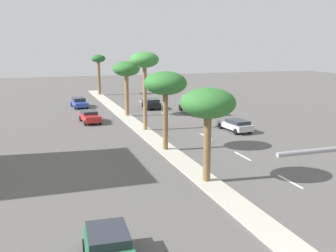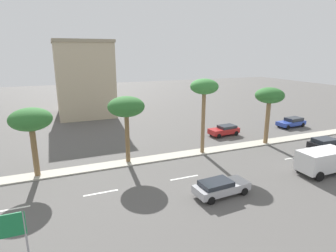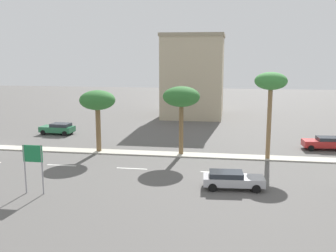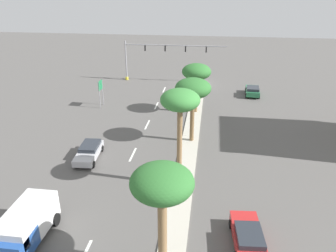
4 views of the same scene
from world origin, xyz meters
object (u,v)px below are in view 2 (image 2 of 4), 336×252
(palm_tree_right, at_px, (270,97))
(directional_road_sign, at_px, (10,233))
(sedan_black_center, at_px, (327,144))
(sedan_red_mid, at_px, (224,130))
(box_truck, at_px, (325,160))
(sedan_silver_front, at_px, (220,187))
(palm_tree_trailing, at_px, (204,89))
(sedan_blue_outboard, at_px, (292,122))
(commercial_building, at_px, (84,78))
(palm_tree_far, at_px, (126,108))
(palm_tree_outboard, at_px, (31,121))

(palm_tree_right, bearing_deg, directional_road_sign, -65.02)
(sedan_black_center, height_order, sedan_red_mid, sedan_black_center)
(directional_road_sign, distance_m, box_truck, 25.96)
(palm_tree_right, distance_m, sedan_red_mid, 7.76)
(sedan_silver_front, height_order, sedan_red_mid, sedan_red_mid)
(palm_tree_trailing, relative_size, sedan_silver_front, 1.77)
(palm_tree_trailing, relative_size, sedan_blue_outboard, 1.77)
(palm_tree_trailing, xyz_separation_m, palm_tree_right, (0.03, 9.01, -1.38))
(palm_tree_right, xyz_separation_m, sedan_blue_outboard, (-5.09, 9.47, -5.16))
(commercial_building, relative_size, palm_tree_far, 1.93)
(sedan_red_mid, relative_size, box_truck, 0.74)
(commercial_building, relative_size, sedan_black_center, 2.96)
(directional_road_sign, relative_size, sedan_silver_front, 0.78)
(commercial_building, height_order, palm_tree_outboard, commercial_building)
(palm_tree_far, xyz_separation_m, sedan_red_mid, (-4.63, 14.80, -5.06))
(directional_road_sign, height_order, commercial_building, commercial_building)
(palm_tree_far, distance_m, palm_tree_right, 17.50)
(palm_tree_trailing, distance_m, sedan_red_mid, 10.42)
(sedan_red_mid, xyz_separation_m, box_truck, (14.26, 1.75, 0.54))
(directional_road_sign, xyz_separation_m, sedan_silver_front, (-3.37, 14.22, -1.90))
(sedan_silver_front, bearing_deg, sedan_red_mid, 145.52)
(commercial_building, distance_m, sedan_black_center, 39.62)
(palm_tree_trailing, bearing_deg, palm_tree_outboard, -91.24)
(palm_tree_trailing, bearing_deg, box_truck, 41.39)
(sedan_black_center, bearing_deg, sedan_silver_front, -75.82)
(sedan_blue_outboard, xyz_separation_m, box_truck, (14.22, -10.41, 0.54))
(sedan_silver_front, bearing_deg, directional_road_sign, -76.66)
(palm_tree_outboard, bearing_deg, palm_tree_right, 89.12)
(palm_tree_right, bearing_deg, palm_tree_trailing, -90.19)
(palm_tree_outboard, distance_m, palm_tree_trailing, 17.22)
(commercial_building, bearing_deg, directional_road_sign, -11.52)
(palm_tree_outboard, xyz_separation_m, box_truck, (9.52, 25.17, -4.02))
(palm_tree_far, xyz_separation_m, sedan_black_center, (5.17, 22.40, -5.01))
(sedan_silver_front, xyz_separation_m, box_truck, (0.08, 11.49, 0.57))
(palm_tree_right, bearing_deg, sedan_silver_front, -53.96)
(palm_tree_far, height_order, palm_tree_right, palm_tree_right)
(sedan_red_mid, bearing_deg, commercial_building, -143.34)
(sedan_silver_front, bearing_deg, palm_tree_trailing, 159.33)
(sedan_silver_front, height_order, sedan_blue_outboard, sedan_blue_outboard)
(palm_tree_outboard, distance_m, sedan_silver_front, 17.24)
(sedan_red_mid, distance_m, box_truck, 14.37)
(palm_tree_outboard, relative_size, box_truck, 1.07)
(directional_road_sign, xyz_separation_m, palm_tree_trailing, (-12.45, 17.65, 4.67))
(commercial_building, height_order, palm_tree_right, commercial_building)
(commercial_building, distance_m, palm_tree_trailing, 28.32)
(directional_road_sign, xyz_separation_m, sedan_red_mid, (-17.55, 23.96, -1.87))
(palm_tree_right, bearing_deg, box_truck, -5.88)
(palm_tree_right, bearing_deg, palm_tree_outboard, -90.88)
(directional_road_sign, distance_m, sedan_red_mid, 29.76)
(sedan_silver_front, bearing_deg, box_truck, 89.62)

